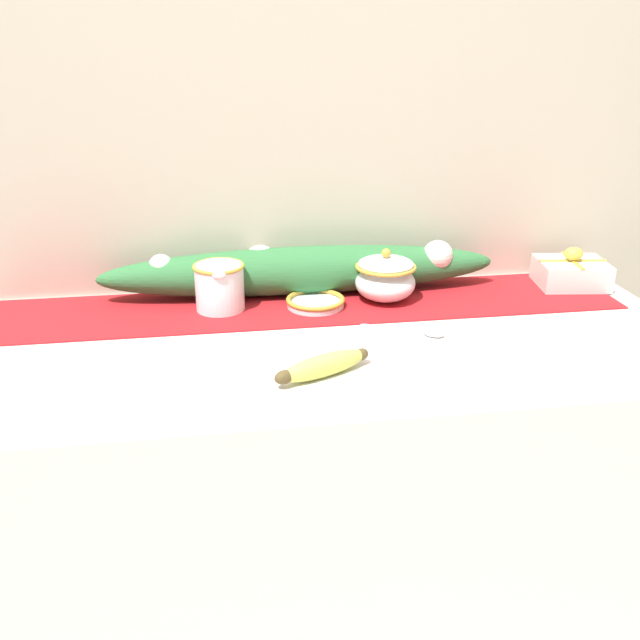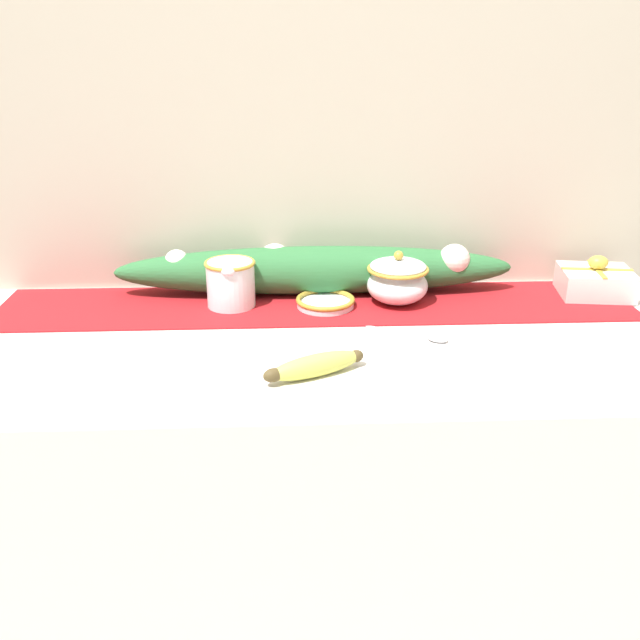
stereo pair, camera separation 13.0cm
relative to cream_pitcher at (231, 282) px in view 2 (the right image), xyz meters
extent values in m
cube|color=silver|center=(0.18, -0.18, -0.51)|extent=(1.45, 0.63, 0.90)
cube|color=#B7AD99|center=(0.18, 0.15, 0.24)|extent=(2.25, 0.04, 2.40)
cube|color=#A8191E|center=(0.18, 0.00, -0.05)|extent=(1.33, 0.25, 0.00)
cylinder|color=white|center=(0.00, 0.00, 0.00)|extent=(0.10, 0.10, 0.10)
torus|color=#B79333|center=(0.00, 0.00, 0.04)|extent=(0.11, 0.11, 0.01)
torus|color=white|center=(0.00, 0.06, 0.00)|extent=(0.05, 0.01, 0.05)
ellipsoid|color=white|center=(0.00, -0.05, 0.04)|extent=(0.03, 0.02, 0.02)
ellipsoid|color=white|center=(0.35, 0.00, -0.01)|extent=(0.13, 0.13, 0.08)
torus|color=#B79333|center=(0.35, 0.00, 0.02)|extent=(0.13, 0.13, 0.01)
ellipsoid|color=white|center=(0.35, 0.00, 0.03)|extent=(0.12, 0.12, 0.03)
sphere|color=#B79333|center=(0.35, 0.00, 0.05)|extent=(0.02, 0.02, 0.02)
cylinder|color=white|center=(0.20, -0.02, -0.05)|extent=(0.12, 0.12, 0.01)
torus|color=#B79333|center=(0.20, -0.02, -0.04)|extent=(0.12, 0.12, 0.01)
ellipsoid|color=#CCD156|center=(0.16, -0.34, -0.04)|extent=(0.17, 0.11, 0.04)
ellipsoid|color=brown|center=(0.09, -0.37, -0.04)|extent=(0.04, 0.04, 0.02)
ellipsoid|color=brown|center=(0.23, -0.30, -0.04)|extent=(0.03, 0.03, 0.02)
cube|color=silver|center=(0.32, -0.15, -0.05)|extent=(0.14, 0.09, 0.00)
ellipsoid|color=silver|center=(0.40, -0.20, -0.05)|extent=(0.05, 0.04, 0.01)
cube|color=silver|center=(0.79, 0.03, -0.02)|extent=(0.17, 0.15, 0.06)
cube|color=gold|center=(0.79, 0.03, 0.01)|extent=(0.15, 0.03, 0.00)
cube|color=gold|center=(0.79, 0.03, 0.01)|extent=(0.03, 0.13, 0.00)
ellipsoid|color=gold|center=(0.79, 0.03, 0.02)|extent=(0.04, 0.04, 0.03)
ellipsoid|color=#2D6B38|center=(0.18, 0.07, 0.00)|extent=(0.87, 0.11, 0.10)
sphere|color=silver|center=(-0.12, 0.07, 0.02)|extent=(0.05, 0.05, 0.05)
sphere|color=silver|center=(0.09, 0.09, 0.02)|extent=(0.08, 0.08, 0.08)
sphere|color=silver|center=(0.26, 0.07, 0.02)|extent=(0.05, 0.05, 0.05)
sphere|color=silver|center=(0.48, 0.06, 0.02)|extent=(0.07, 0.07, 0.07)
camera|label=1|loc=(-0.01, -1.40, 0.48)|focal=40.00mm
camera|label=2|loc=(0.12, -1.41, 0.48)|focal=40.00mm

